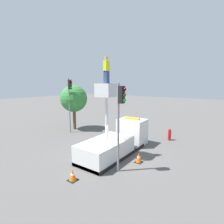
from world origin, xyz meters
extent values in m
plane|color=#565451|center=(0.00, 0.00, 0.00)|extent=(120.00, 120.00, 0.00)
cube|color=black|center=(0.00, 0.00, 0.12)|extent=(6.10, 2.38, 0.24)
cube|color=silver|center=(-0.89, 0.00, 0.69)|extent=(4.32, 2.32, 1.37)
cube|color=silver|center=(3.05, 0.00, 1.13)|extent=(1.78, 2.32, 2.26)
cube|color=black|center=(3.95, 0.00, 1.58)|extent=(0.03, 1.98, 0.90)
cube|color=orange|center=(3.05, 0.00, 2.33)|extent=(0.36, 1.39, 0.14)
cylinder|color=silver|center=(-0.75, 0.00, 2.98)|extent=(0.22, 0.22, 3.22)
cube|color=silver|center=(-0.75, 0.00, 4.94)|extent=(1.19, 1.19, 0.90)
cube|color=navy|center=(-0.75, 0.00, 5.81)|extent=(0.34, 0.26, 0.84)
cube|color=#D1E519|center=(-0.75, 0.00, 6.56)|extent=(0.40, 0.26, 0.66)
sphere|color=beige|center=(-0.75, 0.00, 7.01)|extent=(0.23, 0.23, 0.23)
cylinder|color=yellow|center=(-0.75, 0.00, 7.09)|extent=(0.26, 0.26, 0.09)
cylinder|color=gray|center=(-1.88, -1.71, 2.70)|extent=(0.14, 0.14, 5.41)
cube|color=black|center=(-1.88, -1.92, 4.76)|extent=(0.34, 0.28, 1.00)
sphere|color=#490707|center=(-1.88, -2.10, 5.07)|extent=(0.22, 0.22, 0.22)
sphere|color=#503C07|center=(-1.88, -2.10, 4.76)|extent=(0.22, 0.22, 0.22)
sphere|color=green|center=(-1.88, -2.10, 4.45)|extent=(0.22, 0.22, 0.22)
cylinder|color=gray|center=(2.44, 7.49, 2.97)|extent=(0.14, 0.14, 5.95)
cube|color=black|center=(2.44, 7.28, 5.30)|extent=(0.34, 0.28, 1.00)
sphere|color=#490707|center=(2.44, 7.09, 5.61)|extent=(0.22, 0.22, 0.22)
sphere|color=#503C07|center=(2.44, 7.09, 5.30)|extent=(0.22, 0.22, 0.22)
sphere|color=green|center=(2.44, 7.09, 4.99)|extent=(0.22, 0.22, 0.22)
cylinder|color=red|center=(6.01, -2.46, 0.47)|extent=(0.29, 0.29, 0.94)
sphere|color=red|center=(6.01, -2.46, 1.01)|extent=(0.25, 0.25, 0.25)
cylinder|color=red|center=(5.80, -2.46, 0.56)|extent=(0.12, 0.12, 0.12)
cylinder|color=red|center=(6.22, -2.46, 0.56)|extent=(0.12, 0.12, 0.12)
cube|color=black|center=(-4.24, -0.21, 0.01)|extent=(0.51, 0.51, 0.03)
cone|color=orange|center=(-4.24, -0.21, 0.33)|extent=(0.42, 0.42, 0.65)
cylinder|color=white|center=(-4.24, -0.21, 0.36)|extent=(0.22, 0.22, 0.09)
cube|color=black|center=(-0.04, -2.21, 0.01)|extent=(0.49, 0.49, 0.03)
cone|color=orange|center=(-0.04, -2.21, 0.34)|extent=(0.41, 0.41, 0.68)
cylinder|color=white|center=(-0.04, -2.21, 0.38)|extent=(0.21, 0.21, 0.10)
cylinder|color=brown|center=(3.71, 8.15, 1.28)|extent=(0.36, 0.36, 2.56)
sphere|color=#337F38|center=(3.71, 8.15, 3.66)|extent=(3.12, 3.12, 3.12)
camera|label=1|loc=(-10.40, -7.24, 5.38)|focal=28.00mm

